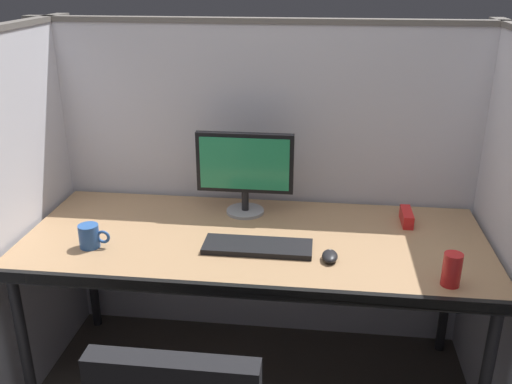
{
  "coord_description": "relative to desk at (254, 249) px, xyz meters",
  "views": [
    {
      "loc": [
        0.25,
        -1.77,
        1.78
      ],
      "look_at": [
        0.0,
        0.35,
        0.92
      ],
      "focal_mm": 39.36,
      "sensor_mm": 36.0,
      "label": 1
    }
  ],
  "objects": [
    {
      "name": "cubicle_partition_rear",
      "position": [
        0.0,
        0.46,
        0.1
      ],
      "size": [
        2.21,
        0.06,
        1.57
      ],
      "color": "silver",
      "rests_on": "ground"
    },
    {
      "name": "coffee_mug",
      "position": [
        -0.64,
        -0.15,
        0.1
      ],
      "size": [
        0.13,
        0.08,
        0.09
      ],
      "color": "#264C8C",
      "rests_on": "desk"
    },
    {
      "name": "computer_mouse",
      "position": [
        0.31,
        -0.15,
        0.07
      ],
      "size": [
        0.06,
        0.1,
        0.04
      ],
      "color": "black",
      "rests_on": "desk"
    },
    {
      "name": "soda_can",
      "position": [
        0.73,
        -0.28,
        0.11
      ],
      "size": [
        0.07,
        0.07,
        0.12
      ],
      "primitive_type": "cylinder",
      "color": "red",
      "rests_on": "desk"
    },
    {
      "name": "keyboard_main",
      "position": [
        0.03,
        -0.09,
        0.06
      ],
      "size": [
        0.43,
        0.15,
        0.02
      ],
      "primitive_type": "cube",
      "color": "black",
      "rests_on": "desk"
    },
    {
      "name": "desk",
      "position": [
        0.0,
        0.0,
        0.0
      ],
      "size": [
        1.9,
        0.8,
        0.74
      ],
      "color": "#997551",
      "rests_on": "ground"
    },
    {
      "name": "monitor_center",
      "position": [
        -0.07,
        0.25,
        0.27
      ],
      "size": [
        0.43,
        0.17,
        0.37
      ],
      "color": "gray",
      "rests_on": "desk"
    },
    {
      "name": "red_stapler",
      "position": [
        0.64,
        0.23,
        0.08
      ],
      "size": [
        0.04,
        0.15,
        0.06
      ],
      "primitive_type": "cube",
      "color": "red",
      "rests_on": "desk"
    },
    {
      "name": "cubicle_partition_left",
      "position": [
        -0.99,
        -0.09,
        0.1
      ],
      "size": [
        0.06,
        1.41,
        1.57
      ],
      "color": "silver",
      "rests_on": "ground"
    }
  ]
}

